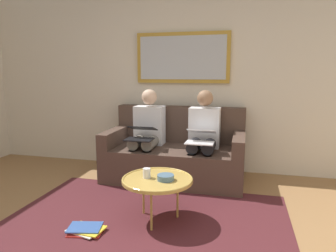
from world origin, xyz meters
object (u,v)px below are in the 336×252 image
couch (176,154)px  laptop_white (201,136)px  bowl (166,177)px  person_left (203,134)px  coffee_table (157,180)px  cup (147,173)px  person_right (147,131)px  magazine_stack (86,229)px  laptop_black (141,133)px  framed_mirror (182,58)px

couch → laptop_white: (-0.36, 0.31, 0.31)m
couch → bowl: 1.25m
person_left → laptop_white: size_ratio=3.20×
coffee_table → cup: cup is taller
person_left → person_right: same height
person_right → magazine_stack: (0.08, 1.51, -0.58)m
cup → coffee_table: bearing=-179.5°
cup → laptop_black: bearing=-68.2°
person_left → magazine_stack: bearing=62.0°
coffee_table → person_left: bearing=-102.9°
bowl → laptop_black: 1.09m
framed_mirror → magazine_stack: 2.53m
laptop_black → magazine_stack: 1.41m
laptop_white → magazine_stack: bearing=57.7°
framed_mirror → cup: bearing=90.0°
framed_mirror → laptop_white: framed_mirror is taller
person_right → laptop_black: (0.00, 0.24, 0.02)m
laptop_white → magazine_stack: size_ratio=1.07×
laptop_white → person_right: bearing=-18.3°
framed_mirror → person_left: 1.11m
couch → bowl: couch is taller
framed_mirror → person_right: (0.36, 0.46, -0.94)m
bowl → person_right: 1.30m
laptop_white → couch: bearing=-40.3°
laptop_white → person_right: 0.76m
laptop_white → cup: bearing=68.3°
laptop_white → person_right: person_right is taller
coffee_table → laptop_black: 1.05m
coffee_table → magazine_stack: coffee_table is taller
person_right → laptop_black: size_ratio=3.18×
couch → magazine_stack: (0.44, 1.58, -0.29)m
framed_mirror → cup: (-0.00, 1.61, -1.10)m
person_right → magazine_stack: bearing=87.1°
laptop_white → person_right: (0.73, -0.24, -0.02)m
couch → person_left: 0.47m
coffee_table → person_right: person_right is taller
couch → magazine_stack: couch is taller
framed_mirror → coffee_table: 1.98m
magazine_stack → bowl: bearing=-151.3°
framed_mirror → magazine_stack: framed_mirror is taller
cup → person_left: (-0.36, -1.15, 0.16)m
coffee_table → magazine_stack: 0.75m
bowl → laptop_white: size_ratio=0.43×
bowl → person_right: person_right is taller
couch → person_left: (-0.36, 0.07, 0.29)m
magazine_stack → laptop_black: bearing=-93.5°
couch → laptop_black: couch is taller
bowl → framed_mirror: bearing=-83.6°
person_right → person_left: bearing=180.0°
person_left → cup: bearing=72.5°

